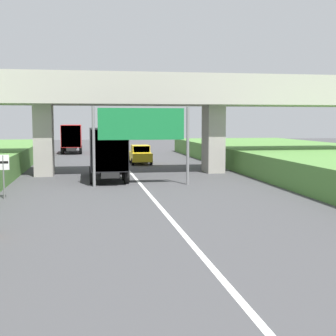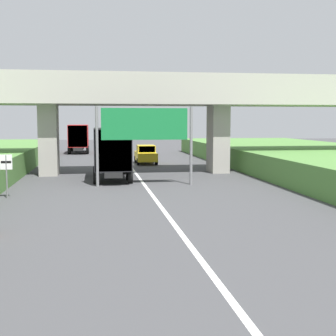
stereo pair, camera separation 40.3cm
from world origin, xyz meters
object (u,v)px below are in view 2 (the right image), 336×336
object	(u,v)px
truck_black	(112,151)
truck_red	(79,137)
car_yellow	(146,155)
speed_limit_sign	(6,169)
overhead_highway_sign	(145,128)

from	to	relation	value
truck_black	truck_red	world-z (taller)	same
truck_red	car_yellow	world-z (taller)	truck_red
speed_limit_sign	truck_black	bearing A→B (deg)	52.12
overhead_highway_sign	truck_red	world-z (taller)	overhead_highway_sign
truck_black	overhead_highway_sign	bearing A→B (deg)	-61.00
overhead_highway_sign	speed_limit_sign	distance (m)	8.50
truck_red	speed_limit_sign	bearing A→B (deg)	-93.96
overhead_highway_sign	truck_black	size ratio (longest dim) A/B	0.81
truck_black	car_yellow	xyz separation A→B (m)	(3.44, 10.97, -1.08)
speed_limit_sign	truck_red	size ratio (longest dim) A/B	0.31
speed_limit_sign	truck_red	xyz separation A→B (m)	(2.36, 34.11, 0.46)
speed_limit_sign	car_yellow	world-z (taller)	speed_limit_sign
truck_black	car_yellow	world-z (taller)	truck_black
truck_black	truck_red	distance (m)	27.21
car_yellow	truck_black	bearing A→B (deg)	-107.39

